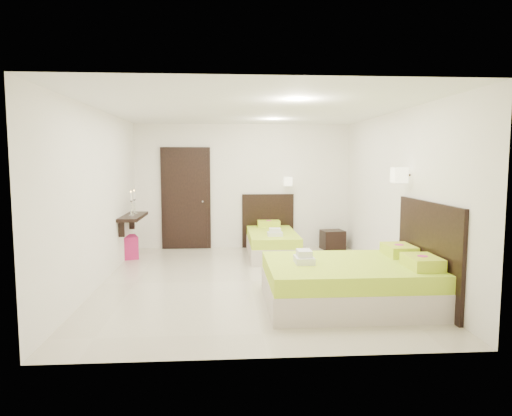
{
  "coord_description": "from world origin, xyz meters",
  "views": [
    {
      "loc": [
        -0.39,
        -6.84,
        1.85
      ],
      "look_at": [
        0.1,
        0.3,
        1.1
      ],
      "focal_mm": 32.0,
      "sensor_mm": 36.0,
      "label": 1
    }
  ],
  "objects": [
    {
      "name": "console_shelf",
      "position": [
        -2.08,
        1.6,
        0.82
      ],
      "size": [
        0.35,
        1.2,
        0.78
      ],
      "color": "black",
      "rests_on": "ground"
    },
    {
      "name": "bed_double",
      "position": [
        1.27,
        -1.22,
        0.31
      ],
      "size": [
        2.12,
        1.8,
        1.75
      ],
      "color": "beige",
      "rests_on": "ground"
    },
    {
      "name": "bed_single",
      "position": [
        0.52,
        1.92,
        0.27
      ],
      "size": [
        1.09,
        1.82,
        1.5
      ],
      "color": "beige",
      "rests_on": "ground"
    },
    {
      "name": "nightstand",
      "position": [
        1.85,
        2.42,
        0.2
      ],
      "size": [
        0.5,
        0.45,
        0.4
      ],
      "primitive_type": "cube",
      "rotation": [
        0.0,
        0.0,
        0.14
      ],
      "color": "black",
      "rests_on": "ground"
    },
    {
      "name": "door",
      "position": [
        -1.2,
        2.7,
        1.05
      ],
      "size": [
        1.02,
        0.15,
        2.14
      ],
      "color": "black",
      "rests_on": "ground"
    },
    {
      "name": "ottoman",
      "position": [
        -2.28,
        1.8,
        0.21
      ],
      "size": [
        0.55,
        0.55,
        0.43
      ],
      "primitive_type": "cube",
      "rotation": [
        0.0,
        0.0,
        0.35
      ],
      "color": "#A51650",
      "rests_on": "ground"
    },
    {
      "name": "floor",
      "position": [
        0.0,
        0.0,
        0.0
      ],
      "size": [
        5.5,
        5.5,
        0.0
      ],
      "primitive_type": "plane",
      "color": "beige",
      "rests_on": "ground"
    }
  ]
}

